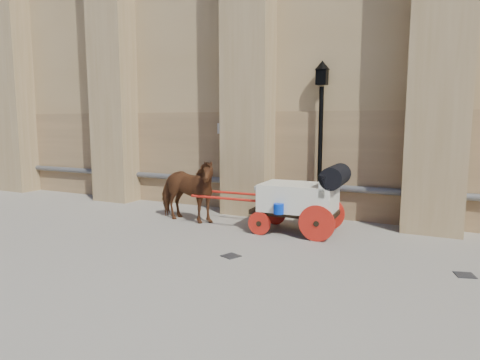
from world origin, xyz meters
The scene contains 6 objects.
ground centered at (0.00, 0.00, 0.00)m, with size 90.00×90.00×0.00m, color slate.
horse centered at (-2.06, 1.91, 0.86)m, with size 0.93×2.05×1.73m, color brown.
carriage centered at (1.17, 2.11, 0.92)m, with size 3.93×1.42×1.71m.
street_lamp centered at (1.10, 3.76, 2.31)m, with size 0.41×0.41×4.33m.
drain_grate_near centered at (0.40, -0.27, 0.01)m, with size 0.32×0.32×0.01m, color black.
drain_grate_far centered at (4.65, 0.58, 0.01)m, with size 0.32×0.32×0.01m, color black.
Camera 1 is at (4.22, -7.73, 2.72)m, focal length 32.00 mm.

